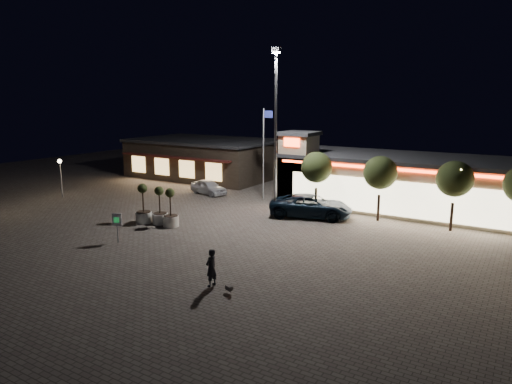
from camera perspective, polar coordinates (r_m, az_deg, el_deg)
The scene contains 17 objects.
ground at distance 29.52m, azimuth -8.75°, elevation -5.89°, with size 90.00×90.00×0.00m, color #665C52.
retail_building at distance 38.76m, azimuth 17.93°, elevation 1.22°, with size 20.40×8.40×6.10m.
restaurant_building at distance 52.93m, azimuth -6.40°, elevation 4.28°, with size 16.40×11.00×4.30m.
floodlight_pole at distance 33.66m, azimuth 2.47°, elevation 8.54°, with size 0.60×0.40×12.38m.
flagpole at distance 40.10m, azimuth 1.07°, elevation 5.77°, with size 0.95×0.10×8.00m.
lamp_post_west at distance 44.82m, azimuth -23.26°, elevation 2.49°, with size 0.36×0.36×3.48m.
string_tree_a at distance 35.78m, azimuth 7.58°, elevation 3.06°, with size 2.42×2.42×4.79m.
string_tree_b at distance 34.08m, azimuth 15.27°, elevation 2.33°, with size 2.42×2.42×4.79m.
string_tree_c at distance 33.04m, azimuth 23.60°, elevation 1.49°, with size 2.42×2.42×4.79m.
pickup_truck at distance 34.68m, azimuth 6.87°, elevation -1.74°, with size 2.84×6.16×1.71m, color black.
white_sedan at distance 43.00m, azimuth -5.97°, elevation 0.63°, with size 1.63×4.05×1.38m, color silver.
pedestrian at distance 22.05m, azimuth -5.62°, elevation -9.40°, with size 0.66×0.44×1.82m, color black.
dog at distance 21.38m, azimuth -3.31°, elevation -11.91°, with size 0.49×0.31×0.27m.
planter_left at distance 33.33m, azimuth -11.91°, elevation -2.48°, with size 1.11×1.11×2.73m.
planter_mid at distance 33.84m, azimuth -13.88°, elevation -2.28°, with size 1.17×1.17×2.88m.
planter_right at distance 32.43m, azimuth -10.61°, elevation -2.81°, with size 1.11×1.11×2.74m.
valet_sign at distance 29.49m, azimuth -16.99°, elevation -3.65°, with size 0.59×0.29×1.86m.
Camera 1 is at (18.43, -21.33, 8.76)m, focal length 32.00 mm.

